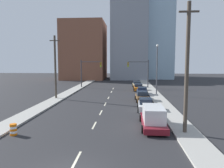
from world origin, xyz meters
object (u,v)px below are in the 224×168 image
object	(u,v)px
traffic_signal_left	(87,70)
sedan_tan	(137,85)
sedan_white	(146,105)
traffic_signal_right	(142,70)
box_truck_maroon	(153,118)
traffic_barrel	(13,130)
street_lamp	(157,66)
sedan_orange	(138,87)
sedan_brown	(142,97)
sedan_blue	(142,91)
utility_pole_right_near	(187,68)
utility_pole_left_mid	(55,67)

from	to	relation	value
traffic_signal_left	sedan_tan	size ratio (longest dim) A/B	1.38
traffic_signal_left	sedan_white	world-z (taller)	traffic_signal_left
traffic_signal_right	box_truck_maroon	bearing A→B (deg)	-91.78
traffic_signal_right	traffic_barrel	distance (m)	35.48
traffic_signal_left	street_lamp	distance (m)	17.76
traffic_signal_left	sedan_orange	distance (m)	12.85
street_lamp	sedan_tan	bearing A→B (deg)	104.72
traffic_signal_right	sedan_tan	world-z (taller)	traffic_signal_right
street_lamp	sedan_brown	distance (m)	8.38
traffic_signal_right	traffic_signal_left	bearing A→B (deg)	180.00
box_truck_maroon	sedan_white	xyz separation A→B (m)	(-0.12, 7.13, -0.26)
street_lamp	sedan_brown	bearing A→B (deg)	-115.36
traffic_signal_right	sedan_orange	xyz separation A→B (m)	(-1.01, -4.24, -3.53)
traffic_barrel	sedan_tan	world-z (taller)	sedan_tan
sedan_white	sedan_blue	distance (m)	12.37
utility_pole_right_near	sedan_tan	size ratio (longest dim) A/B	2.35
utility_pole_left_mid	sedan_white	bearing A→B (deg)	-27.96
traffic_signal_right	utility_pole_right_near	distance (m)	31.67
traffic_barrel	sedan_brown	xyz separation A→B (m)	(11.70, 16.48, 0.21)
utility_pole_right_near	box_truck_maroon	size ratio (longest dim) A/B	1.83
street_lamp	sedan_white	world-z (taller)	street_lamp
street_lamp	utility_pole_right_near	bearing A→B (deg)	-91.21
utility_pole_right_near	traffic_signal_left	bearing A→B (deg)	114.09
sedan_white	traffic_barrel	bearing A→B (deg)	-137.18
traffic_signal_left	street_lamp	world-z (taller)	street_lamp
sedan_blue	utility_pole_right_near	bearing A→B (deg)	-81.85
sedan_tan	sedan_blue	bearing A→B (deg)	-90.91
traffic_signal_left	traffic_barrel	size ratio (longest dim) A/B	6.72
traffic_barrel	sedan_blue	bearing A→B (deg)	61.65
sedan_brown	sedan_orange	size ratio (longest dim) A/B	1.02
utility_pole_right_near	utility_pole_left_mid	size ratio (longest dim) A/B	1.07
utility_pole_left_mid	traffic_barrel	bearing A→B (deg)	-82.96
sedan_white	sedan_blue	xyz separation A→B (m)	(0.41, 12.37, -0.02)
utility_pole_right_near	box_truck_maroon	distance (m)	5.46
box_truck_maroon	sedan_brown	distance (m)	13.57
street_lamp	traffic_signal_left	bearing A→B (deg)	145.38
traffic_barrel	box_truck_maroon	world-z (taller)	box_truck_maroon
street_lamp	sedan_orange	xyz separation A→B (m)	(-2.98, 5.83, -4.59)
utility_pole_left_mid	sedan_blue	world-z (taller)	utility_pole_left_mid
traffic_barrel	sedan_white	world-z (taller)	sedan_white
utility_pole_right_near	sedan_tan	distance (m)	33.56
sedan_white	box_truck_maroon	bearing A→B (deg)	-86.94
sedan_blue	sedan_orange	distance (m)	6.26
traffic_barrel	sedan_brown	bearing A→B (deg)	54.64
traffic_signal_right	sedan_blue	size ratio (longest dim) A/B	1.44
traffic_signal_left	sedan_orange	bearing A→B (deg)	-20.06
sedan_orange	utility_pole_left_mid	bearing A→B (deg)	-140.83
street_lamp	sedan_white	distance (m)	13.90
traffic_signal_left	sedan_brown	distance (m)	20.39
traffic_signal_right	sedan_blue	distance (m)	11.08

